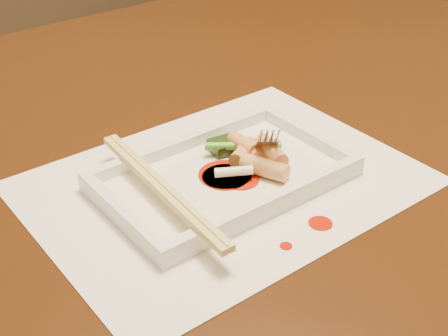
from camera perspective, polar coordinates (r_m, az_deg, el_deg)
table at (r=0.83m, az=-4.24°, el=-2.53°), size 1.40×0.90×0.75m
placemat at (r=0.67m, az=0.00°, el=-1.36°), size 0.40×0.30×0.00m
sauce_splatter_a at (r=0.62m, az=8.81°, el=-5.02°), size 0.02×0.02×0.00m
sauce_splatter_b at (r=0.58m, az=5.68°, el=-7.11°), size 0.01×0.01×0.00m
plate_base at (r=0.67m, az=0.00°, el=-1.02°), size 0.26×0.16×0.01m
plate_rim_far at (r=0.71m, az=-3.64°, el=2.33°), size 0.26×0.01×0.01m
plate_rim_near at (r=0.61m, az=4.23°, el=-3.17°), size 0.26×0.01×0.01m
plate_rim_left at (r=0.61m, az=-9.36°, el=-4.08°), size 0.01×0.14×0.01m
plate_rim_right at (r=0.73m, az=7.73°, el=2.98°), size 0.01×0.14×0.01m
veg_piece at (r=0.71m, az=0.27°, el=2.14°), size 0.04×0.03×0.01m
scallion_white at (r=0.65m, az=0.89°, el=-0.32°), size 0.04×0.03×0.01m
scallion_green at (r=0.69m, az=1.74°, el=2.05°), size 0.07×0.06×0.01m
chopstick_a at (r=0.62m, az=-6.06°, el=-1.91°), size 0.02×0.23×0.01m
chopstick_b at (r=0.62m, az=-5.43°, el=-1.65°), size 0.02×0.23×0.01m
fork at (r=0.68m, az=3.78°, el=7.16°), size 0.09×0.10×0.14m
sauce_blob_0 at (r=0.66m, az=0.16°, el=-0.82°), size 0.05×0.05×0.00m
sauce_blob_1 at (r=0.66m, az=1.53°, el=-1.06°), size 0.04×0.04×0.00m
sauce_blob_2 at (r=0.66m, az=0.10°, el=-0.60°), size 0.06×0.06×0.00m
rice_cake_0 at (r=0.69m, az=3.40°, el=1.47°), size 0.02×0.05×0.02m
rice_cake_1 at (r=0.68m, az=3.20°, el=1.22°), size 0.05×0.05×0.02m
rice_cake_2 at (r=0.69m, az=1.78°, el=2.19°), size 0.02×0.04×0.02m
rice_cake_3 at (r=0.68m, az=1.86°, el=1.39°), size 0.05×0.04×0.02m
rice_cake_4 at (r=0.66m, az=3.72°, el=0.03°), size 0.04×0.05×0.02m
rice_cake_5 at (r=0.68m, az=4.33°, el=1.50°), size 0.03×0.05×0.02m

